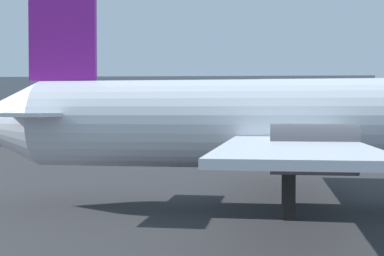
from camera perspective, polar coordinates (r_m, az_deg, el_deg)
airplane_at_gate at (r=26.06m, az=12.15°, el=0.36°), size 35.69×27.92×11.33m
airplane_far_left at (r=93.80m, az=11.73°, el=0.49°), size 24.02×19.86×7.96m
terminal_building at (r=127.23m, az=-3.85°, el=2.26°), size 92.38×23.16×11.96m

